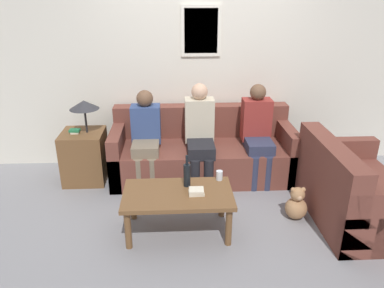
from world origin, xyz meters
The scene contains 13 objects.
ground_plane centered at (0.00, 0.00, 0.00)m, with size 16.00×16.00×0.00m, color gray.
wall_back centered at (0.00, 0.96, 1.30)m, with size 9.00×0.08×2.60m.
couch_main centered at (0.00, 0.51, 0.29)m, with size 2.18×0.85×0.82m.
couch_side centered at (1.42, -0.56, 0.29)m, with size 0.85×1.28×0.82m.
coffee_table centered at (-0.32, -0.69, 0.36)m, with size 1.02×0.59×0.42m.
side_table_with_lamp centered at (-1.42, 0.43, 0.35)m, with size 0.49×0.49×1.00m.
wine_bottle centered at (-0.23, -0.56, 0.54)m, with size 0.07×0.07×0.32m.
drinking_glass centered at (0.09, -0.45, 0.47)m, with size 0.06×0.06×0.10m.
book_stack centered at (-0.15, -0.72, 0.44)m, with size 0.14×0.12×0.05m.
person_left centered at (-0.68, 0.37, 0.59)m, with size 0.34×0.57×1.09m.
person_middle centered at (-0.04, 0.36, 0.62)m, with size 0.34×0.63×1.16m.
person_right centered at (0.64, 0.38, 0.62)m, with size 0.34×0.58×1.15m.
teddy_bear centered at (0.87, -0.53, 0.15)m, with size 0.22×0.22×0.35m.
Camera 1 is at (-0.35, -3.71, 2.16)m, focal length 35.00 mm.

